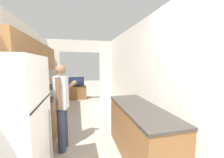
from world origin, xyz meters
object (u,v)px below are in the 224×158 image
Objects in this scene: range_oven at (46,111)px; knife at (47,88)px; tv_cabinet at (76,93)px; television at (76,82)px; refrigerator at (5,140)px; person at (62,105)px.

range_oven is 0.78m from knife.
television is (0.00, -0.04, 0.50)m from tv_cabinet.
refrigerator is 2.69m from knife.
range_oven is 1.20× the size of tv_cabinet.
television is (0.21, 3.66, -0.05)m from person.
tv_cabinet is (0.70, 2.73, -0.16)m from range_oven.
tv_cabinet is 2.32m from knife.
television is 2.20m from knife.
person is 3.67m from television.
refrigerator is at bearing -97.68° from television.
person reaches higher than range_oven.
refrigerator is at bearing -97.62° from tv_cabinet.
refrigerator is 2.50× the size of television.
television is at bearing 9.54° from person.
refrigerator is at bearing -88.38° from range_oven.
tv_cabinet is at bearing 90.00° from television.
person is at bearing -93.23° from tv_cabinet.
refrigerator is 1.16m from person.
television reaches higher than knife.
range_oven is 2.82m from tv_cabinet.
refrigerator is 4.86m from tv_cabinet.
tv_cabinet is 1.27× the size of television.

